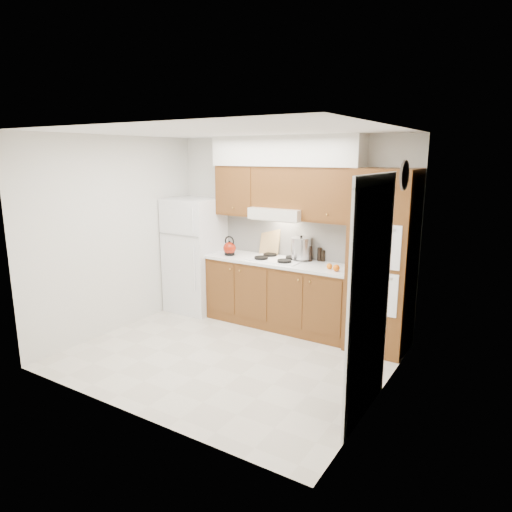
{
  "coord_description": "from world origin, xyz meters",
  "views": [
    {
      "loc": [
        2.95,
        -4.14,
        2.35
      ],
      "look_at": [
        0.11,
        0.45,
        1.15
      ],
      "focal_mm": 32.0,
      "sensor_mm": 36.0,
      "label": 1
    }
  ],
  "objects_px": {
    "kettle": "(230,248)",
    "stock_pot": "(301,248)",
    "fridge": "(196,255)",
    "oven_cabinet": "(382,262)"
  },
  "relations": [
    {
      "from": "fridge",
      "to": "kettle",
      "type": "xyz_separation_m",
      "value": [
        0.67,
        -0.05,
        0.18
      ]
    },
    {
      "from": "stock_pot",
      "to": "fridge",
      "type": "bearing_deg",
      "value": -173.16
    },
    {
      "from": "fridge",
      "to": "stock_pot",
      "type": "height_order",
      "value": "fridge"
    },
    {
      "from": "oven_cabinet",
      "to": "stock_pot",
      "type": "height_order",
      "value": "oven_cabinet"
    },
    {
      "from": "kettle",
      "to": "stock_pot",
      "type": "bearing_deg",
      "value": 2.67
    },
    {
      "from": "kettle",
      "to": "stock_pot",
      "type": "height_order",
      "value": "stock_pot"
    },
    {
      "from": "kettle",
      "to": "stock_pot",
      "type": "distance_m",
      "value": 1.05
    },
    {
      "from": "kettle",
      "to": "stock_pot",
      "type": "xyz_separation_m",
      "value": [
        1.01,
        0.25,
        0.07
      ]
    },
    {
      "from": "oven_cabinet",
      "to": "kettle",
      "type": "distance_m",
      "value": 2.18
    },
    {
      "from": "kettle",
      "to": "stock_pot",
      "type": "relative_size",
      "value": 0.66
    }
  ]
}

